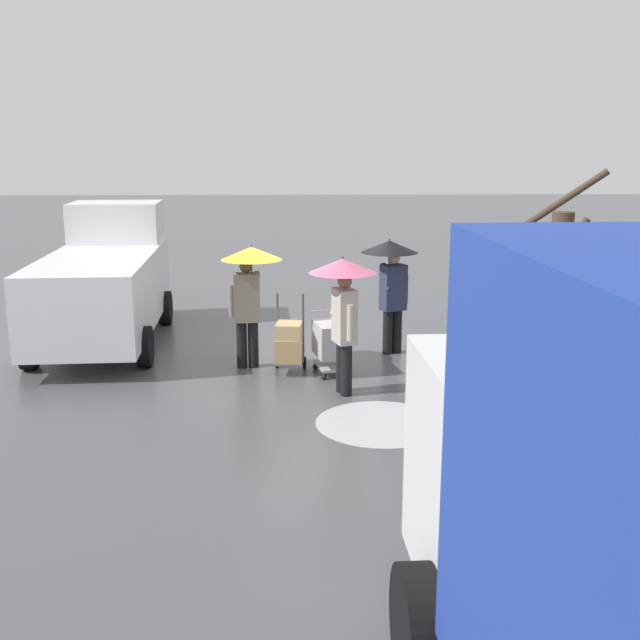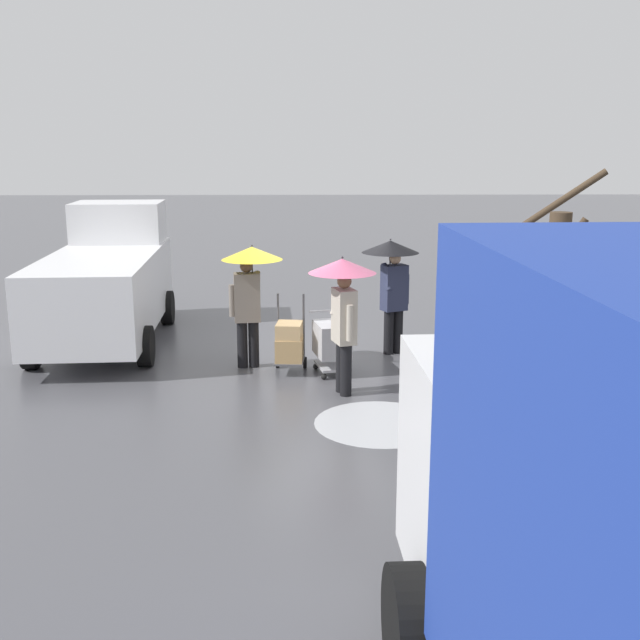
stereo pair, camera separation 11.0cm
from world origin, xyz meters
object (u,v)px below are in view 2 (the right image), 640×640
(pedestrian_pink_side, at_px, (392,269))
(bare_tree_near, at_px, (554,335))
(hand_dolly_boxes, at_px, (289,343))
(pedestrian_black_side, at_px, (250,277))
(shopping_cart_vendor, at_px, (332,341))
(pedestrian_white_side, at_px, (343,293))
(cargo_van_parked_right, at_px, (107,282))

(pedestrian_pink_side, distance_m, bare_tree_near, 5.48)
(hand_dolly_boxes, relative_size, pedestrian_pink_side, 0.61)
(hand_dolly_boxes, xyz_separation_m, pedestrian_black_side, (0.67, -0.37, 1.07))
(pedestrian_black_side, bearing_deg, shopping_cart_vendor, 162.63)
(bare_tree_near, bearing_deg, pedestrian_pink_side, -76.97)
(shopping_cart_vendor, relative_size, bare_tree_near, 0.29)
(hand_dolly_boxes, height_order, pedestrian_white_side, pedestrian_white_side)
(cargo_van_parked_right, bearing_deg, pedestrian_white_side, 143.12)
(cargo_van_parked_right, distance_m, hand_dolly_boxes, 4.31)
(pedestrian_pink_side, relative_size, pedestrian_black_side, 1.00)
(shopping_cart_vendor, xyz_separation_m, pedestrian_black_side, (1.39, -0.43, 1.02))
(shopping_cart_vendor, relative_size, pedestrian_white_side, 0.47)
(shopping_cart_vendor, relative_size, pedestrian_pink_side, 0.47)
(cargo_van_parked_right, bearing_deg, pedestrian_pink_side, 168.65)
(pedestrian_black_side, bearing_deg, cargo_van_parked_right, -32.98)
(shopping_cart_vendor, height_order, hand_dolly_boxes, hand_dolly_boxes)
(hand_dolly_boxes, bearing_deg, shopping_cart_vendor, 174.59)
(cargo_van_parked_right, bearing_deg, hand_dolly_boxes, 147.80)
(pedestrian_pink_side, xyz_separation_m, pedestrian_black_side, (2.52, 0.81, 0.00))
(cargo_van_parked_right, distance_m, pedestrian_pink_side, 5.58)
(pedestrian_white_side, bearing_deg, bare_tree_near, 125.92)
(shopping_cart_vendor, bearing_deg, pedestrian_pink_side, -132.40)
(shopping_cart_vendor, relative_size, hand_dolly_boxes, 0.77)
(hand_dolly_boxes, bearing_deg, bare_tree_near, 126.56)
(shopping_cart_vendor, bearing_deg, cargo_van_parked_right, -28.42)
(cargo_van_parked_right, bearing_deg, shopping_cart_vendor, 151.58)
(hand_dolly_boxes, bearing_deg, pedestrian_white_side, 128.36)
(shopping_cart_vendor, xyz_separation_m, bare_tree_near, (-2.37, 4.09, 1.13))
(pedestrian_black_side, bearing_deg, hand_dolly_boxes, 151.38)
(pedestrian_black_side, bearing_deg, pedestrian_pink_side, -162.22)
(bare_tree_near, bearing_deg, shopping_cart_vendor, -59.93)
(shopping_cart_vendor, bearing_deg, pedestrian_black_side, -17.37)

